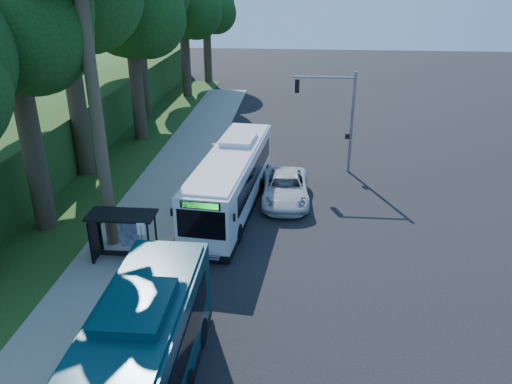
# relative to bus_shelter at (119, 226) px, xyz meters

# --- Properties ---
(ground) EXTENTS (140.00, 140.00, 0.00)m
(ground) POSITION_rel_bus_shelter_xyz_m (7.26, 2.86, -1.81)
(ground) COLOR black
(ground) RESTS_ON ground
(sidewalk) EXTENTS (4.50, 70.00, 0.12)m
(sidewalk) POSITION_rel_bus_shelter_xyz_m (-0.04, 2.86, -1.75)
(sidewalk) COLOR gray
(sidewalk) RESTS_ON ground
(red_curb) EXTENTS (0.25, 30.00, 0.13)m
(red_curb) POSITION_rel_bus_shelter_xyz_m (2.26, -1.14, -1.74)
(red_curb) COLOR maroon
(red_curb) RESTS_ON ground
(grass_verge) EXTENTS (8.00, 70.00, 0.06)m
(grass_verge) POSITION_rel_bus_shelter_xyz_m (-5.74, 7.86, -1.78)
(grass_verge) COLOR #234719
(grass_verge) RESTS_ON ground
(bus_shelter) EXTENTS (3.20, 1.51, 2.55)m
(bus_shelter) POSITION_rel_bus_shelter_xyz_m (0.00, 0.00, 0.00)
(bus_shelter) COLOR black
(bus_shelter) RESTS_ON ground
(stop_sign_pole) EXTENTS (0.35, 0.06, 3.17)m
(stop_sign_pole) POSITION_rel_bus_shelter_xyz_m (1.86, -2.14, 0.28)
(stop_sign_pole) COLOR gray
(stop_sign_pole) RESTS_ON ground
(traffic_signal_pole) EXTENTS (4.10, 0.30, 7.00)m
(traffic_signal_pole) POSITION_rel_bus_shelter_xyz_m (11.04, 12.86, 2.62)
(traffic_signal_pole) COLOR gray
(traffic_signal_pole) RESTS_ON ground
(tree_0) EXTENTS (8.40, 8.00, 15.70)m
(tree_0) POSITION_rel_bus_shelter_xyz_m (-5.14, 2.84, 9.40)
(tree_0) COLOR #382B1E
(tree_0) RESTS_ON ground
(tree_2) EXTENTS (8.82, 8.40, 15.12)m
(tree_2) POSITION_rel_bus_shelter_xyz_m (-4.64, 18.84, 8.67)
(tree_2) COLOR #382B1E
(tree_2) RESTS_ON ground
(tree_4) EXTENTS (8.40, 8.00, 14.14)m
(tree_4) POSITION_rel_bus_shelter_xyz_m (-4.14, 34.84, 7.92)
(tree_4) COLOR #382B1E
(tree_4) RESTS_ON ground
(tree_5) EXTENTS (7.35, 7.00, 12.86)m
(tree_5) POSITION_rel_bus_shelter_xyz_m (-3.16, 42.84, 7.16)
(tree_5) COLOR #382B1E
(tree_5) RESTS_ON ground
(white_bus) EXTENTS (3.89, 12.92, 3.79)m
(white_bus) POSITION_rel_bus_shelter_xyz_m (4.64, 6.38, 0.04)
(white_bus) COLOR white
(white_bus) RESTS_ON ground
(pickup) EXTENTS (2.96, 6.09, 1.67)m
(pickup) POSITION_rel_bus_shelter_xyz_m (7.79, 7.54, -0.97)
(pickup) COLOR silver
(pickup) RESTS_ON ground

